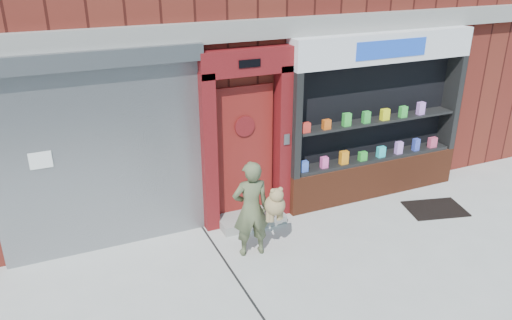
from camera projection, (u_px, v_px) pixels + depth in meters
ground at (344, 266)px, 7.27m from camera, size 80.00×80.00×0.00m
shutter_bay at (99, 142)px, 7.11m from camera, size 3.10×0.30×3.04m
red_door_bay at (246, 139)px, 7.99m from camera, size 1.52×0.58×2.90m
pharmacy_bay at (376, 124)px, 8.92m from camera, size 3.50×0.41×3.00m
woman at (254, 208)px, 7.28m from camera, size 0.75×0.54×1.51m
doormat at (435, 209)px, 8.85m from camera, size 1.13×0.92×0.02m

